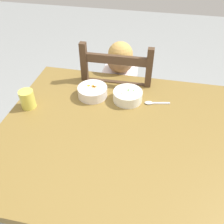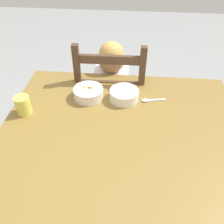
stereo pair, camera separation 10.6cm
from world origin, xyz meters
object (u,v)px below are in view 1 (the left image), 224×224
object	(u,v)px
dining_chair	(119,107)
bowl_of_peas	(127,95)
bowl_of_carrots	(93,91)
drinking_cup	(27,99)
child_figure	(119,89)
dining_table	(119,147)
spoon	(152,103)

from	to	relation	value
dining_chair	bowl_of_peas	distance (m)	0.45
dining_chair	bowl_of_peas	xyz separation A→B (m)	(0.10, -0.29, 0.33)
bowl_of_carrots	drinking_cup	bearing A→B (deg)	-151.92
child_figure	bowl_of_carrots	bearing A→B (deg)	-108.24
drinking_cup	dining_table	bearing A→B (deg)	-9.92
dining_chair	child_figure	size ratio (longest dim) A/B	1.06
dining_chair	drinking_cup	size ratio (longest dim) A/B	10.13
bowl_of_carrots	dining_chair	bearing A→B (deg)	71.65
dining_chair	child_figure	world-z (taller)	dining_chair
dining_table	spoon	bearing A→B (deg)	61.24
dining_chair	bowl_of_carrots	xyz separation A→B (m)	(-0.10, -0.29, 0.33)
child_figure	dining_table	bearing A→B (deg)	-79.56
dining_table	bowl_of_carrots	distance (m)	0.35
dining_chair	drinking_cup	bearing A→B (deg)	-131.36
dining_table	spoon	distance (m)	0.30
dining_chair	spoon	distance (m)	0.48
dining_chair	spoon	size ratio (longest dim) A/B	7.18
child_figure	spoon	xyz separation A→B (m)	(0.24, -0.30, 0.14)
spoon	child_figure	bearing A→B (deg)	128.62
dining_chair	drinking_cup	xyz separation A→B (m)	(-0.40, -0.46, 0.35)
dining_chair	bowl_of_peas	bearing A→B (deg)	-71.99
bowl_of_peas	bowl_of_carrots	xyz separation A→B (m)	(-0.19, 0.00, -0.00)
drinking_cup	dining_chair	bearing A→B (deg)	48.64
dining_table	dining_chair	bearing A→B (deg)	100.32
dining_table	child_figure	size ratio (longest dim) A/B	1.24
dining_chair	bowl_of_carrots	bearing A→B (deg)	-108.35
dining_chair	spoon	xyz separation A→B (m)	(0.24, -0.30, 0.30)
dining_table	bowl_of_carrots	xyz separation A→B (m)	(-0.20, 0.25, 0.14)
dining_chair	bowl_of_carrots	distance (m)	0.45
bowl_of_peas	bowl_of_carrots	world-z (taller)	bowl_of_peas
dining_table	dining_chair	xyz separation A→B (m)	(-0.10, 0.54, -0.19)
spoon	drinking_cup	bearing A→B (deg)	-165.90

